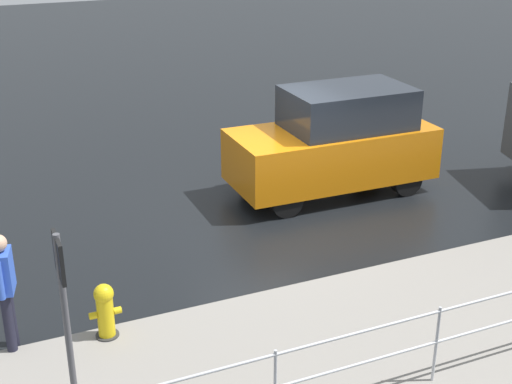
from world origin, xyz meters
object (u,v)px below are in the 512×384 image
(moving_hatchback, at_px, (336,142))
(sign_post, at_px, (65,308))
(pedestrian, at_px, (4,283))
(fire_hydrant, at_px, (105,312))

(moving_hatchback, height_order, sign_post, sign_post)
(pedestrian, relative_size, sign_post, 0.68)
(sign_post, bearing_deg, fire_hydrant, -112.30)
(pedestrian, bearing_deg, moving_hatchback, -154.94)
(fire_hydrant, height_order, pedestrian, pedestrian)
(fire_hydrant, xyz_separation_m, sign_post, (0.68, 1.66, 1.18))
(fire_hydrant, distance_m, pedestrian, 1.31)
(fire_hydrant, distance_m, sign_post, 2.15)
(fire_hydrant, xyz_separation_m, pedestrian, (1.16, -0.26, 0.56))
(moving_hatchback, bearing_deg, pedestrian, 25.06)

